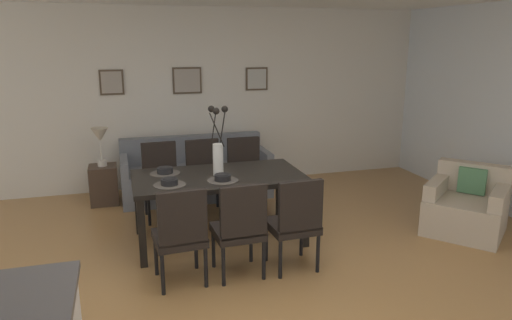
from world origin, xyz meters
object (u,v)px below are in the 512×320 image
dining_chair_near_right (161,177)px  sofa (196,176)px  armchair (466,207)px  dining_chair_far_left (240,225)px  bowl_near_left (169,181)px  dining_chair_near_left (181,232)px  framed_picture_right (257,79)px  side_table (104,185)px  dining_chair_mid_left (295,220)px  centerpiece_vase (218,149)px  dining_chair_far_right (205,173)px  dining_table (219,182)px  framed_picture_center (187,81)px  bowl_near_right (165,170)px  framed_picture_left (112,82)px  dining_chair_mid_right (246,170)px  bowl_far_left (223,177)px  table_lamp (100,138)px

dining_chair_near_right → sofa: bearing=53.5°
armchair → dining_chair_far_left: bearing=-173.1°
bowl_near_left → sofa: bearing=73.6°
dining_chair_near_left → bowl_near_left: (-0.01, 0.67, 0.27)m
bowl_near_left → framed_picture_right: 2.92m
side_table → dining_chair_near_left: bearing=-74.1°
dining_chair_mid_left → centerpiece_vase: (-0.54, 0.90, 0.51)m
dining_chair_far_right → framed_picture_right: framed_picture_right is taller
dining_table → dining_chair_mid_left: dining_chair_mid_left is taller
dining_table → side_table: bearing=127.6°
dining_chair_mid_left → framed_picture_right: (0.50, 3.01, 1.06)m
armchair → framed_picture_center: 4.04m
dining_chair_far_right → armchair: (2.74, -1.46, -0.23)m
bowl_near_right → dining_chair_far_right: bearing=51.4°
dining_chair_near_right → framed_picture_left: framed_picture_left is taller
dining_chair_near_left → sofa: dining_chair_near_left is taller
armchair → framed_picture_right: size_ratio=3.32×
centerpiece_vase → sofa: size_ratio=0.36×
dining_chair_mid_right → bowl_far_left: (-0.54, -1.11, 0.27)m
dining_chair_far_right → framed_picture_left: framed_picture_left is taller
framed_picture_left → framed_picture_right: (2.09, -0.00, 0.00)m
dining_chair_far_right → sofa: (-0.01, 0.72, -0.23)m
dining_chair_far_left → dining_chair_mid_right: size_ratio=1.00×
dining_chair_mid_right → framed_picture_center: bearing=113.9°
dining_table → sofa: 1.67m
dining_chair_far_right → dining_chair_far_left: bearing=-90.1°
bowl_near_left → framed_picture_right: bearing=55.8°
dining_chair_near_right → centerpiece_vase: size_ratio=1.25×
dining_table → dining_chair_near_right: size_ratio=1.96×
sofa → dining_table: bearing=-90.1°
bowl_near_right → side_table: 1.63m
dining_chair_far_right → centerpiece_vase: bearing=-90.8°
dining_table → sofa: sofa is taller
dining_chair_near_left → side_table: size_ratio=1.77×
dining_chair_mid_right → table_lamp: bearing=158.3°
armchair → dining_chair_near_right: bearing=156.2°
dining_chair_near_right → dining_chair_mid_left: size_ratio=1.00×
framed_picture_left → sofa: bearing=-24.7°
side_table → table_lamp: 0.63m
dining_chair_mid_right → framed_picture_right: bearing=67.6°
dining_chair_far_left → bowl_near_left: size_ratio=5.41×
side_table → dining_chair_mid_right: bearing=-21.7°
sofa → dining_chair_near_right: bearing=-126.5°
dining_chair_far_right → side_table: dining_chair_far_right is taller
dining_table → dining_chair_mid_left: size_ratio=1.96×
dining_chair_near_left → dining_chair_far_left: 0.54m
dining_chair_far_right → framed_picture_left: 1.92m
framed_picture_center → table_lamp: bearing=-157.5°
side_table → sofa: bearing=1.4°
dining_chair_mid_left → armchair: (2.22, 0.34, -0.23)m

